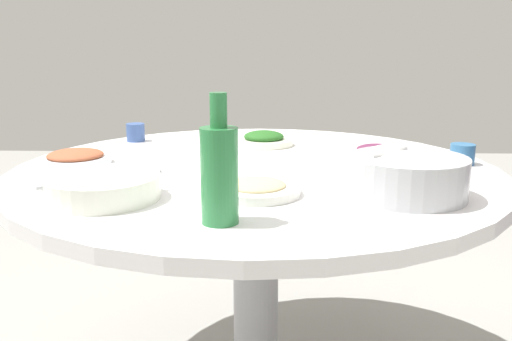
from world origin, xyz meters
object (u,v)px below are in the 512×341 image
at_px(rice_bowl, 408,176).
at_px(dish_eggplant, 377,152).
at_px(tea_cup_near, 462,154).
at_px(soup_bowl, 103,188).
at_px(tea_cup_far, 136,132).
at_px(round_dining_table, 256,201).
at_px(dish_greens, 264,139).
at_px(dish_noodles, 257,188).
at_px(dish_stirfry, 76,158).
at_px(green_bottle, 219,172).

bearing_deg(rice_bowl, dish_eggplant, 87.98).
height_order(rice_bowl, tea_cup_near, rice_bowl).
distance_m(soup_bowl, tea_cup_far, 0.75).
xyz_separation_m(round_dining_table, rice_bowl, (0.36, -0.31, 0.16)).
bearing_deg(rice_bowl, round_dining_table, 139.73).
height_order(soup_bowl, tea_cup_near, tea_cup_near).
xyz_separation_m(dish_eggplant, tea_cup_near, (0.23, -0.08, 0.01)).
relative_size(round_dining_table, dish_greens, 6.77).
distance_m(round_dining_table, rice_bowl, 0.50).
xyz_separation_m(dish_greens, dish_noodles, (-0.01, -0.63, -0.00)).
height_order(dish_greens, tea_cup_far, tea_cup_far).
height_order(dish_eggplant, dish_noodles, dish_eggplant).
xyz_separation_m(dish_stirfry, tea_cup_far, (0.08, 0.38, 0.01)).
bearing_deg(dish_stirfry, tea_cup_far, 77.46).
xyz_separation_m(soup_bowl, dish_noodles, (0.35, 0.05, -0.01)).
xyz_separation_m(dish_greens, tea_cup_near, (0.59, -0.29, 0.01)).
bearing_deg(green_bottle, rice_bowl, 25.47).
bearing_deg(round_dining_table, dish_stirfry, 178.54).
bearing_deg(green_bottle, dish_stirfry, 132.66).
bearing_deg(dish_noodles, tea_cup_near, 29.88).
relative_size(round_dining_table, tea_cup_far, 21.20).
height_order(round_dining_table, green_bottle, green_bottle).
distance_m(soup_bowl, dish_stirfry, 0.41).
distance_m(dish_noodles, green_bottle, 0.23).
relative_size(dish_noodles, green_bottle, 0.81).
relative_size(dish_stirfry, tea_cup_far, 3.17).
bearing_deg(rice_bowl, green_bottle, -154.53).
bearing_deg(dish_noodles, dish_eggplant, 49.45).
relative_size(rice_bowl, dish_greens, 1.32).
height_order(dish_greens, dish_noodles, dish_greens).
bearing_deg(rice_bowl, soup_bowl, -176.58).
bearing_deg(dish_greens, round_dining_table, -93.23).
bearing_deg(round_dining_table, rice_bowl, -40.27).
bearing_deg(tea_cup_near, green_bottle, -140.47).
bearing_deg(green_bottle, dish_noodles, 71.84).
bearing_deg(tea_cup_far, dish_noodles, -56.43).
bearing_deg(soup_bowl, dish_stirfry, 118.22).
bearing_deg(dish_greens, dish_noodles, -90.71).
bearing_deg(tea_cup_far, soup_bowl, -81.62).
xyz_separation_m(dish_stirfry, dish_noodles, (0.55, -0.31, -0.00)).
bearing_deg(green_bottle, round_dining_table, 83.62).
bearing_deg(dish_eggplant, green_bottle, -124.39).
bearing_deg(rice_bowl, tea_cup_far, 139.19).
bearing_deg(dish_stirfry, rice_bowl, -19.64).
bearing_deg(dish_stirfry, green_bottle, -47.34).
distance_m(dish_stirfry, tea_cup_far, 0.39).
bearing_deg(dish_eggplant, rice_bowl, -92.02).
height_order(rice_bowl, dish_stirfry, rice_bowl).
height_order(soup_bowl, dish_eggplant, soup_bowl).
xyz_separation_m(green_bottle, tea_cup_near, (0.67, 0.55, -0.07)).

